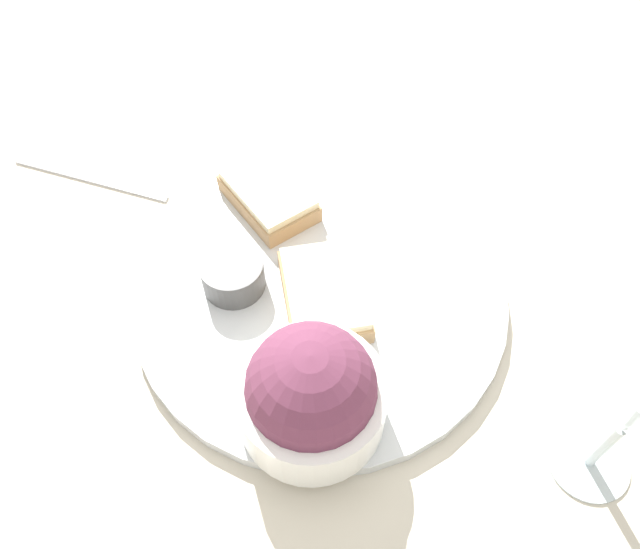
{
  "coord_description": "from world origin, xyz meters",
  "views": [
    {
      "loc": [
        0.26,
        -0.19,
        0.48
      ],
      "look_at": [
        0.0,
        0.0,
        0.03
      ],
      "focal_mm": 35.0,
      "sensor_mm": 36.0,
      "label": 1
    }
  ],
  "objects": [
    {
      "name": "ground_plane",
      "position": [
        0.0,
        0.0,
        0.0
      ],
      "size": [
        4.0,
        4.0,
        0.0
      ],
      "primitive_type": "plane",
      "color": "beige"
    },
    {
      "name": "cheese_toast_near",
      "position": [
        0.01,
        -0.01,
        0.03
      ],
      "size": [
        0.12,
        0.11,
        0.03
      ],
      "color": "tan",
      "rests_on": "dinner_plate"
    },
    {
      "name": "dinner_plate",
      "position": [
        0.0,
        0.0,
        0.01
      ],
      "size": [
        0.34,
        0.34,
        0.01
      ],
      "color": "silver",
      "rests_on": "ground_plane"
    },
    {
      "name": "fork",
      "position": [
        -0.26,
        -0.11,
        0.0
      ],
      "size": [
        0.15,
        0.11,
        0.01
      ],
      "color": "silver",
      "rests_on": "ground_plane"
    },
    {
      "name": "salad_bowl",
      "position": [
        0.1,
        -0.08,
        0.05
      ],
      "size": [
        0.12,
        0.12,
        0.1
      ],
      "color": "white",
      "rests_on": "dinner_plate"
    },
    {
      "name": "cheese_toast_far",
      "position": [
        -0.11,
        0.02,
        0.03
      ],
      "size": [
        0.1,
        0.06,
        0.03
      ],
      "color": "tan",
      "rests_on": "dinner_plate"
    },
    {
      "name": "sauce_ramekin",
      "position": [
        -0.05,
        -0.06,
        0.03
      ],
      "size": [
        0.06,
        0.06,
        0.03
      ],
      "color": "#4C4C4C",
      "rests_on": "dinner_plate"
    }
  ]
}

